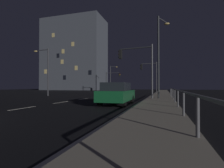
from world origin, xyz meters
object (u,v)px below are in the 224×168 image
(traffic_light_overhead_east, at_px, (112,78))
(traffic_light_far_left, at_px, (137,61))
(street_lamp_across_street, at_px, (160,50))
(street_lamp_corner, at_px, (112,76))
(car, at_px, (117,93))
(traffic_light_near_left, at_px, (149,72))
(building_distant, at_px, (75,55))
(street_lamp_far_end, at_px, (45,67))

(traffic_light_overhead_east, bearing_deg, traffic_light_far_left, -68.05)
(traffic_light_overhead_east, xyz_separation_m, street_lamp_across_street, (12.54, -25.10, 1.38))
(traffic_light_overhead_east, distance_m, street_lamp_corner, 4.62)
(traffic_light_overhead_east, relative_size, street_lamp_across_street, 0.63)
(car, bearing_deg, traffic_light_near_left, 87.97)
(street_lamp_across_street, distance_m, building_distant, 52.26)
(street_lamp_corner, bearing_deg, street_lamp_across_street, -64.43)
(traffic_light_overhead_east, bearing_deg, traffic_light_near_left, -48.13)
(traffic_light_overhead_east, xyz_separation_m, street_lamp_far_end, (-3.02, -22.50, 0.47))
(car, distance_m, traffic_light_near_left, 19.69)
(car, height_order, traffic_light_far_left, traffic_light_far_left)
(street_lamp_corner, distance_m, building_distant, 22.88)
(traffic_light_overhead_east, height_order, street_lamp_corner, street_lamp_corner)
(traffic_light_near_left, xyz_separation_m, traffic_light_overhead_east, (-10.40, 11.61, -0.36))
(street_lamp_far_end, bearing_deg, traffic_light_overhead_east, 82.34)
(car, xyz_separation_m, street_lamp_far_end, (-12.74, 8.54, 3.24))
(car, bearing_deg, street_lamp_across_street, 64.57)
(traffic_light_near_left, bearing_deg, traffic_light_far_left, -90.53)
(traffic_light_near_left, relative_size, street_lamp_far_end, 0.83)
(car, distance_m, building_distant, 56.21)
(traffic_light_near_left, distance_m, traffic_light_far_left, 13.89)
(traffic_light_near_left, relative_size, traffic_light_overhead_east, 1.08)
(traffic_light_far_left, height_order, building_distant, building_distant)
(street_lamp_across_street, bearing_deg, car, -115.43)
(traffic_light_near_left, distance_m, street_lamp_corner, 19.89)
(street_lamp_across_street, bearing_deg, building_distant, 128.39)
(car, distance_m, traffic_light_far_left, 6.35)
(street_lamp_across_street, bearing_deg, traffic_light_overhead_east, 116.55)
(traffic_light_far_left, relative_size, street_lamp_far_end, 0.81)
(street_lamp_corner, height_order, building_distant, building_distant)
(street_lamp_corner, bearing_deg, building_distant, 148.42)
(car, distance_m, street_lamp_across_street, 7.78)
(car, bearing_deg, street_lamp_far_end, 146.16)
(traffic_light_near_left, relative_size, traffic_light_far_left, 1.03)
(traffic_light_near_left, bearing_deg, street_lamp_far_end, -140.96)
(traffic_light_overhead_east, bearing_deg, street_lamp_corner, 109.55)
(traffic_light_overhead_east, xyz_separation_m, traffic_light_far_left, (10.28, -25.50, 0.28))
(street_lamp_across_street, distance_m, street_lamp_far_end, 15.81)
(traffic_light_far_left, bearing_deg, street_lamp_corner, 111.61)
(traffic_light_overhead_east, distance_m, building_distant, 26.61)
(traffic_light_near_left, height_order, street_lamp_corner, street_lamp_corner)
(street_lamp_corner, relative_size, building_distant, 0.27)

